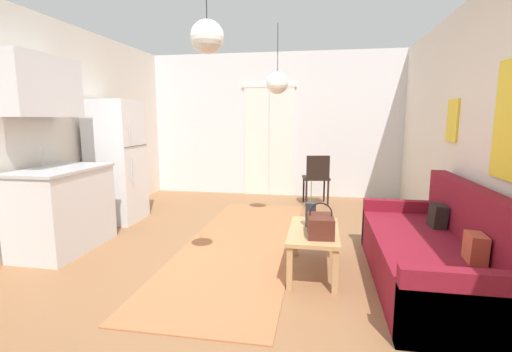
{
  "coord_description": "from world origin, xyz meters",
  "views": [
    {
      "loc": [
        0.88,
        -3.19,
        1.46
      ],
      "look_at": [
        0.06,
        1.43,
        0.71
      ],
      "focal_mm": 25.71,
      "sensor_mm": 36.0,
      "label": 1
    }
  ],
  "objects_px": {
    "accent_chair": "(317,176)",
    "pendant_lamp_far": "(277,83)",
    "couch": "(437,255)",
    "coffee_table": "(314,236)",
    "refrigerator": "(117,161)",
    "pendant_lamp_near": "(207,37)",
    "bamboo_vase": "(311,214)",
    "handbag": "(321,225)"
  },
  "relations": [
    {
      "from": "accent_chair",
      "to": "pendant_lamp_far",
      "type": "bearing_deg",
      "value": 58.3
    },
    {
      "from": "couch",
      "to": "coffee_table",
      "type": "xyz_separation_m",
      "value": [
        -1.06,
        0.1,
        0.08
      ]
    },
    {
      "from": "couch",
      "to": "coffee_table",
      "type": "relative_size",
      "value": 2.31
    },
    {
      "from": "couch",
      "to": "refrigerator",
      "type": "relative_size",
      "value": 1.21
    },
    {
      "from": "coffee_table",
      "to": "pendant_lamp_far",
      "type": "xyz_separation_m",
      "value": [
        -0.53,
        1.45,
        1.55
      ]
    },
    {
      "from": "pendant_lamp_near",
      "to": "pendant_lamp_far",
      "type": "bearing_deg",
      "value": 81.74
    },
    {
      "from": "refrigerator",
      "to": "accent_chair",
      "type": "distance_m",
      "value": 3.14
    },
    {
      "from": "accent_chair",
      "to": "pendant_lamp_far",
      "type": "relative_size",
      "value": 0.97
    },
    {
      "from": "coffee_table",
      "to": "bamboo_vase",
      "type": "bearing_deg",
      "value": 109.16
    },
    {
      "from": "refrigerator",
      "to": "pendant_lamp_far",
      "type": "distance_m",
      "value": 2.49
    },
    {
      "from": "coffee_table",
      "to": "pendant_lamp_near",
      "type": "height_order",
      "value": "pendant_lamp_near"
    },
    {
      "from": "bamboo_vase",
      "to": "handbag",
      "type": "height_order",
      "value": "bamboo_vase"
    },
    {
      "from": "pendant_lamp_near",
      "to": "handbag",
      "type": "bearing_deg",
      "value": 25.03
    },
    {
      "from": "bamboo_vase",
      "to": "pendant_lamp_far",
      "type": "distance_m",
      "value": 1.98
    },
    {
      "from": "handbag",
      "to": "pendant_lamp_near",
      "type": "xyz_separation_m",
      "value": [
        -0.88,
        -0.41,
        1.55
      ]
    },
    {
      "from": "coffee_table",
      "to": "handbag",
      "type": "xyz_separation_m",
      "value": [
        0.06,
        -0.17,
        0.16
      ]
    },
    {
      "from": "refrigerator",
      "to": "pendant_lamp_near",
      "type": "distance_m",
      "value": 2.99
    },
    {
      "from": "bamboo_vase",
      "to": "pendant_lamp_near",
      "type": "relative_size",
      "value": 0.65
    },
    {
      "from": "couch",
      "to": "handbag",
      "type": "xyz_separation_m",
      "value": [
        -1.0,
        -0.07,
        0.24
      ]
    },
    {
      "from": "coffee_table",
      "to": "pendant_lamp_far",
      "type": "distance_m",
      "value": 2.18
    },
    {
      "from": "refrigerator",
      "to": "pendant_lamp_far",
      "type": "xyz_separation_m",
      "value": [
        2.25,
        0.12,
        1.05
      ]
    },
    {
      "from": "coffee_table",
      "to": "handbag",
      "type": "bearing_deg",
      "value": -70.25
    },
    {
      "from": "refrigerator",
      "to": "pendant_lamp_near",
      "type": "bearing_deg",
      "value": -44.29
    },
    {
      "from": "couch",
      "to": "pendant_lamp_far",
      "type": "height_order",
      "value": "pendant_lamp_far"
    },
    {
      "from": "pendant_lamp_far",
      "to": "couch",
      "type": "bearing_deg",
      "value": -44.09
    },
    {
      "from": "handbag",
      "to": "pendant_lamp_far",
      "type": "xyz_separation_m",
      "value": [
        -0.59,
        1.62,
        1.39
      ]
    },
    {
      "from": "couch",
      "to": "handbag",
      "type": "bearing_deg",
      "value": -175.83
    },
    {
      "from": "bamboo_vase",
      "to": "handbag",
      "type": "distance_m",
      "value": 0.29
    },
    {
      "from": "pendant_lamp_far",
      "to": "accent_chair",
      "type": "bearing_deg",
      "value": 68.69
    },
    {
      "from": "handbag",
      "to": "refrigerator",
      "type": "height_order",
      "value": "refrigerator"
    },
    {
      "from": "bamboo_vase",
      "to": "accent_chair",
      "type": "distance_m",
      "value": 2.67
    },
    {
      "from": "bamboo_vase",
      "to": "coffee_table",
      "type": "bearing_deg",
      "value": -70.84
    },
    {
      "from": "coffee_table",
      "to": "handbag",
      "type": "relative_size",
      "value": 2.66
    },
    {
      "from": "refrigerator",
      "to": "bamboo_vase",
      "type": "bearing_deg",
      "value": -24.02
    },
    {
      "from": "pendant_lamp_far",
      "to": "coffee_table",
      "type": "bearing_deg",
      "value": -69.94
    },
    {
      "from": "handbag",
      "to": "accent_chair",
      "type": "bearing_deg",
      "value": 91.42
    },
    {
      "from": "couch",
      "to": "pendant_lamp_near",
      "type": "bearing_deg",
      "value": -165.56
    },
    {
      "from": "pendant_lamp_near",
      "to": "couch",
      "type": "bearing_deg",
      "value": 14.44
    },
    {
      "from": "refrigerator",
      "to": "pendant_lamp_near",
      "type": "xyz_separation_m",
      "value": [
        1.95,
        -1.91,
        1.21
      ]
    },
    {
      "from": "couch",
      "to": "coffee_table",
      "type": "bearing_deg",
      "value": 174.9
    },
    {
      "from": "coffee_table",
      "to": "refrigerator",
      "type": "relative_size",
      "value": 0.52
    },
    {
      "from": "bamboo_vase",
      "to": "couch",
      "type": "bearing_deg",
      "value": -10.18
    }
  ]
}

